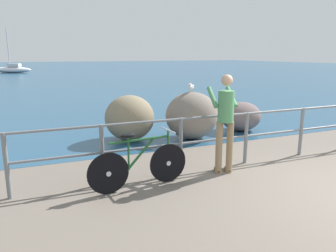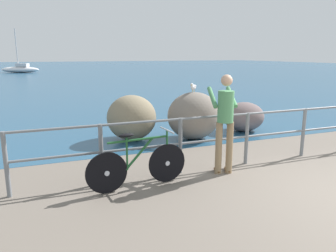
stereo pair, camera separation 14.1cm
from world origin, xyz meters
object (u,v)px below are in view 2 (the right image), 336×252
at_px(breakwater_boulder_main, 194,116).
at_px(breakwater_boulder_left, 132,118).
at_px(person_at_railing, 225,119).
at_px(breakwater_boulder_right, 244,117).
at_px(sailboat, 20,69).
at_px(bicycle, 138,164).
at_px(seagull, 193,87).

bearing_deg(breakwater_boulder_main, breakwater_boulder_left, 161.81).
bearing_deg(person_at_railing, breakwater_boulder_left, 32.00).
distance_m(breakwater_boulder_right, sailboat, 34.35).
height_order(bicycle, breakwater_boulder_main, breakwater_boulder_main).
distance_m(person_at_railing, sailboat, 36.56).
bearing_deg(person_at_railing, breakwater_boulder_main, 0.96).
xyz_separation_m(seagull, sailboat, (-5.74, 33.79, -0.91)).
height_order(breakwater_boulder_left, breakwater_boulder_right, breakwater_boulder_left).
bearing_deg(sailboat, bicycle, 120.17).
distance_m(breakwater_boulder_left, seagull, 1.72).
xyz_separation_m(breakwater_boulder_left, seagull, (1.47, -0.47, 0.77)).
height_order(seagull, sailboat, sailboat).
bearing_deg(seagull, sailboat, -125.18).
distance_m(bicycle, person_at_railing, 1.73).
relative_size(breakwater_boulder_right, sailboat, 0.24).
bearing_deg(breakwater_boulder_right, sailboat, 102.52).
relative_size(bicycle, breakwater_boulder_left, 1.37).
distance_m(person_at_railing, breakwater_boulder_main, 2.48).
xyz_separation_m(breakwater_boulder_main, sailboat, (-5.76, 33.80, -0.17)).
bearing_deg(person_at_railing, bicycle, 106.39).
relative_size(breakwater_boulder_main, seagull, 4.69).
bearing_deg(bicycle, breakwater_boulder_left, 71.71).
bearing_deg(breakwater_boulder_left, seagull, -17.90).
bearing_deg(breakwater_boulder_main, bicycle, -131.39).
xyz_separation_m(breakwater_boulder_right, sailboat, (-7.44, 33.53, 0.02)).
distance_m(breakwater_boulder_main, seagull, 0.74).
xyz_separation_m(breakwater_boulder_left, breakwater_boulder_right, (3.17, -0.22, -0.16)).
relative_size(breakwater_boulder_right, seagull, 4.07).
height_order(breakwater_boulder_main, seagull, seagull).
xyz_separation_m(breakwater_boulder_right, seagull, (-1.70, -0.26, 0.93)).
bearing_deg(sailboat, person_at_railing, 122.70).
distance_m(breakwater_boulder_main, breakwater_boulder_left, 1.57).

